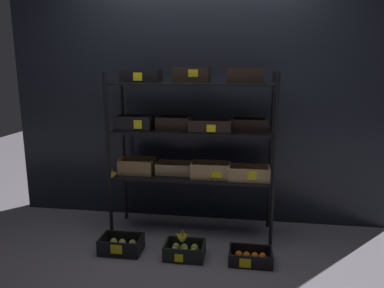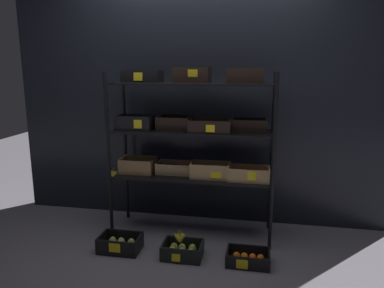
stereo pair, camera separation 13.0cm
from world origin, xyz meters
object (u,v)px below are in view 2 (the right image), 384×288
Objects in this scene: crate_ground_left_pear at (182,251)px; crate_ground_tangerine at (248,259)px; banana_bunch_loose at (180,237)px; crate_ground_pear at (120,244)px; display_rack at (191,133)px.

crate_ground_left_pear reaches higher than crate_ground_tangerine.
crate_ground_tangerine is 0.59m from banana_bunch_loose.
crate_ground_pear reaches higher than crate_ground_left_pear.
crate_ground_pear is at bearing 179.01° from crate_ground_left_pear.
display_rack is at bearing 138.63° from crate_ground_tangerine.
display_rack is 0.95m from banana_bunch_loose.
crate_ground_pear is at bearing 179.24° from crate_ground_tangerine.
display_rack reaches higher than banana_bunch_loose.
crate_ground_left_pear is (0.02, -0.50, -0.93)m from display_rack.
crate_ground_tangerine is 2.98× the size of banana_bunch_loose.
crate_ground_pear is 0.56m from crate_ground_left_pear.
banana_bunch_loose is (0.54, -0.01, 0.12)m from crate_ground_pear.
crate_ground_tangerine is at bearing -0.12° from banana_bunch_loose.
banana_bunch_loose is at bearing 179.88° from crate_ground_tangerine.
display_rack reaches higher than crate_ground_pear.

